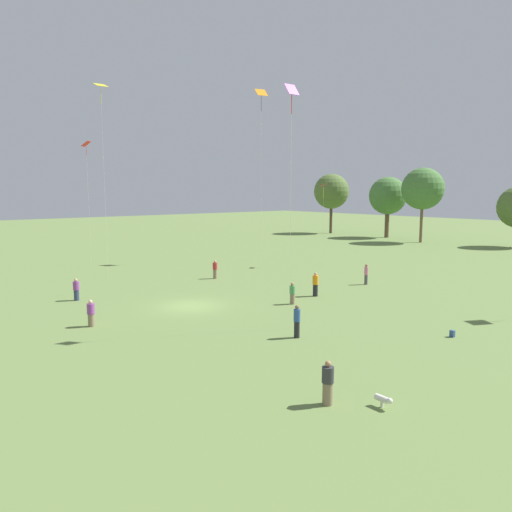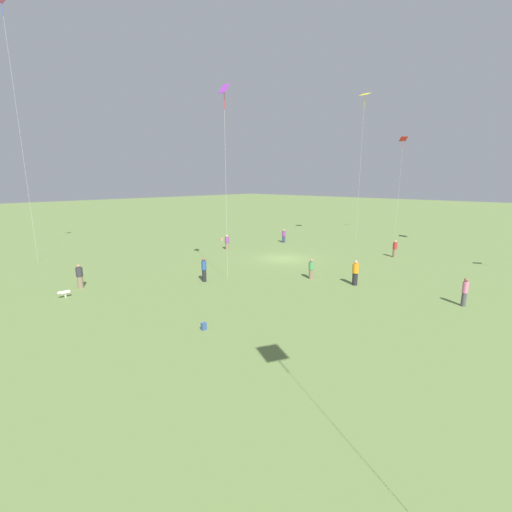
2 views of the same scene
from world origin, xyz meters
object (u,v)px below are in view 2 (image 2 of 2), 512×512
Objects in this scene: kite_0 at (4,19)px; picnic_bag_0 at (204,326)px; kite_1 at (224,101)px; kite_6 at (364,101)px; dog_0 at (64,293)px; person_0 at (80,276)px; person_6 at (355,273)px; person_2 at (395,249)px; person_3 at (465,292)px; person_5 at (284,236)px; kite_3 at (403,143)px; person_4 at (204,270)px; person_7 at (227,242)px; picnic_bag_1 at (222,239)px; person_1 at (311,269)px.

kite_0 is 58.07× the size of picnic_bag_0.
kite_6 is at bearing 139.99° from kite_1.
kite_1 is at bearing -113.20° from dog_0.
dog_0 is at bearing -29.99° from person_0.
person_6 is at bearing -127.15° from dog_0.
person_2 is (-25.41, 12.45, -0.00)m from person_0.
person_3 is at bearing -102.06° from person_6.
kite_0 is 1.26× the size of kite_6.
person_5 is (-9.71, -21.78, -0.10)m from person_3.
kite_3 is at bearing -95.30° from dog_0.
person_7 is (-9.55, -7.96, -0.14)m from person_4.
kite_6 is (-15.42, 7.62, 15.92)m from person_7.
kite_6 reaches higher than picnic_bag_1.
person_1 is 16.06m from person_5.
kite_1 is 36.69× the size of picnic_bag_0.
person_3 reaches higher than person_5.
kite_3 is (-31.94, 0.47, -0.43)m from kite_1.
person_4 is at bearing 43.66° from person_3.
person_7 is 23.43m from kite_6.
kite_0 reaches higher than picnic_bag_1.
person_5 is 0.12× the size of kite_3.
person_4 is (7.57, -15.72, 0.03)m from person_3.
person_3 is 0.96× the size of person_4.
kite_3 is at bearing 122.72° from kite_6.
person_2 reaches higher than dog_0.
person_2 reaches higher than picnic_bag_1.
dog_0 is (33.58, -3.47, -16.38)m from kite_6.
person_3 is 0.10× the size of kite_6.
kite_1 is 16.84m from dog_0.
picnic_bag_0 is (-1.60, 12.02, -0.66)m from person_0.
person_0 is 12.15m from picnic_bag_0.
person_1 is 19.67m from picnic_bag_1.
kite_0 is 1.67× the size of kite_3.
person_5 is 32.73m from kite_0.
kite_0 is (14.28, -32.34, 19.50)m from person_3.
person_4 is 18.31m from person_5.
person_5 is at bearing 121.73° from picnic_bag_1.
person_0 is 28.30m from person_2.
picnic_bag_0 is at bearing -3.04° from kite_1.
picnic_bag_0 is (22.73, 12.87, -0.62)m from person_5.
person_4 is 18.37m from picnic_bag_1.
person_6 is at bearing -171.65° from person_7.
kite_3 is (-40.55, 6.60, 11.62)m from person_0.
person_3 is (-14.62, 20.93, 0.06)m from person_0.
person_1 is 13.76m from kite_1.
person_7 is 0.07× the size of kite_0.
person_6 is 15.34m from kite_1.
person_0 reaches higher than person_7.
person_0 is at bearing -61.30° from person_1.
kite_1 is 22.02m from picnic_bag_1.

